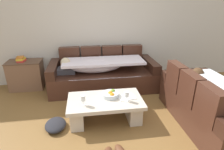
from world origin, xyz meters
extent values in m
plane|color=brown|center=(0.00, 0.00, 0.00)|extent=(14.00, 14.00, 0.00)
cube|color=beige|center=(0.00, 2.15, 1.35)|extent=(9.00, 0.10, 2.70)
cube|color=#44251A|center=(0.07, 1.60, 0.21)|extent=(2.30, 0.92, 0.42)
cube|color=#44251A|center=(-0.66, 1.98, 0.65)|extent=(0.45, 0.16, 0.46)
cube|color=#44251A|center=(-0.18, 1.98, 0.65)|extent=(0.45, 0.16, 0.46)
cube|color=#44251A|center=(0.31, 1.98, 0.65)|extent=(0.45, 0.16, 0.46)
cube|color=#44251A|center=(0.79, 1.98, 0.65)|extent=(0.45, 0.16, 0.46)
cube|color=#361E15|center=(-0.99, 1.60, 0.52)|extent=(0.18, 0.92, 0.20)
cube|color=#361E15|center=(1.12, 1.60, 0.52)|extent=(0.18, 0.92, 0.20)
cube|color=#4C4C56|center=(-0.72, 1.59, 0.47)|extent=(0.36, 0.28, 0.11)
sphere|color=tan|center=(-0.72, 1.55, 0.64)|extent=(0.21, 0.21, 0.21)
sphere|color=#CCB793|center=(-0.72, 1.55, 0.67)|extent=(0.20, 0.20, 0.20)
ellipsoid|color=silver|center=(-0.10, 1.55, 0.56)|extent=(1.10, 0.44, 0.28)
cube|color=silver|center=(0.07, 1.53, 0.66)|extent=(1.70, 0.60, 0.05)
cube|color=silver|center=(0.07, 1.16, 0.23)|extent=(1.44, 0.04, 0.38)
cube|color=#44251A|center=(1.59, 0.08, 0.21)|extent=(0.92, 1.74, 0.42)
cube|color=#44251A|center=(1.21, -0.38, 0.65)|extent=(0.16, 0.43, 0.46)
cube|color=#44251A|center=(1.21, 0.08, 0.65)|extent=(0.16, 0.43, 0.46)
cube|color=#44251A|center=(1.21, 0.54, 0.65)|extent=(0.16, 0.43, 0.46)
cube|color=#361E15|center=(1.59, 0.86, 0.52)|extent=(0.92, 0.18, 0.20)
cube|color=#4C4C56|center=(1.60, 0.59, 0.47)|extent=(0.28, 0.36, 0.11)
sphere|color=#936B4C|center=(1.64, 0.59, 0.64)|extent=(0.21, 0.21, 0.21)
sphere|color=#4C331E|center=(1.64, 0.59, 0.67)|extent=(0.20, 0.20, 0.20)
ellipsoid|color=silver|center=(1.64, -0.03, 0.56)|extent=(0.44, 0.82, 0.28)
cube|color=silver|center=(1.66, 0.08, 0.66)|extent=(0.60, 1.27, 0.05)
cube|color=beige|center=(-0.03, 0.41, 0.35)|extent=(1.20, 0.68, 0.06)
cube|color=beige|center=(-0.49, 0.41, 0.16)|extent=(0.20, 0.54, 0.32)
cube|color=beige|center=(0.43, 0.41, 0.16)|extent=(0.20, 0.54, 0.32)
cylinder|color=silver|center=(0.06, 0.49, 0.42)|extent=(0.28, 0.28, 0.07)
sphere|color=orange|center=(0.06, 0.49, 0.44)|extent=(0.08, 0.08, 0.08)
sphere|color=orange|center=(0.08, 0.42, 0.44)|extent=(0.08, 0.08, 0.08)
sphere|color=#70A22D|center=(0.11, 0.55, 0.44)|extent=(0.08, 0.08, 0.08)
cylinder|color=silver|center=(-0.38, 0.27, 0.38)|extent=(0.06, 0.06, 0.01)
cylinder|color=silver|center=(-0.38, 0.27, 0.42)|extent=(0.01, 0.01, 0.07)
cylinder|color=silver|center=(-0.38, 0.27, 0.50)|extent=(0.07, 0.07, 0.08)
cylinder|color=silver|center=(0.30, 0.30, 0.38)|extent=(0.06, 0.06, 0.01)
cylinder|color=silver|center=(0.30, 0.30, 0.42)|extent=(0.01, 0.01, 0.07)
cylinder|color=silver|center=(0.30, 0.30, 0.50)|extent=(0.07, 0.07, 0.08)
cube|color=white|center=(0.32, 0.43, 0.39)|extent=(0.31, 0.25, 0.01)
cube|color=brown|center=(-1.63, 1.85, 0.31)|extent=(0.70, 0.42, 0.62)
cube|color=brown|center=(-1.63, 1.85, 0.63)|extent=(0.72, 0.44, 0.02)
cube|color=red|center=(-1.67, 1.84, 0.66)|extent=(0.15, 0.20, 0.04)
cube|color=gold|center=(-1.67, 1.84, 0.69)|extent=(0.16, 0.22, 0.03)
cube|color=#B76623|center=(-1.69, 1.85, 0.73)|extent=(0.16, 0.18, 0.03)
ellipsoid|color=#232328|center=(-0.83, 0.29, 0.06)|extent=(0.33, 0.41, 0.12)
camera|label=1|loc=(-0.31, -2.18, 1.86)|focal=29.65mm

